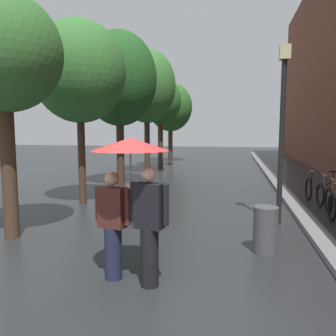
# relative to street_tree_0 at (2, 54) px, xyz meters

# --- Properties ---
(ground_plane) EXTENTS (80.00, 80.00, 0.00)m
(ground_plane) POSITION_rel_street_tree_0_xyz_m (2.99, -2.13, -3.70)
(ground_plane) COLOR #26282B
(kerb_strip) EXTENTS (0.30, 36.00, 0.12)m
(kerb_strip) POSITION_rel_street_tree_0_xyz_m (6.19, 7.87, -3.64)
(kerb_strip) COLOR slate
(kerb_strip) RESTS_ON ground
(street_tree_0) EXTENTS (2.32, 2.32, 4.92)m
(street_tree_0) POSITION_rel_street_tree_0_xyz_m (0.00, 0.00, 0.00)
(street_tree_0) COLOR #473323
(street_tree_0) RESTS_ON ground
(street_tree_1) EXTENTS (2.72, 2.72, 5.40)m
(street_tree_1) POSITION_rel_street_tree_0_xyz_m (0.02, 3.32, 0.20)
(street_tree_1) COLOR #473323
(street_tree_1) RESTS_ON ground
(street_tree_2) EXTENTS (2.93, 2.93, 6.04)m
(street_tree_2) POSITION_rel_street_tree_0_xyz_m (0.06, 6.70, 0.48)
(street_tree_2) COLOR #473323
(street_tree_2) RESTS_ON ground
(street_tree_3) EXTENTS (2.88, 2.88, 6.19)m
(street_tree_3) POSITION_rel_street_tree_0_xyz_m (0.20, 10.40, 0.65)
(street_tree_3) COLOR #473323
(street_tree_3) RESTS_ON ground
(street_tree_4) EXTENTS (2.43, 2.43, 5.26)m
(street_tree_4) POSITION_rel_street_tree_0_xyz_m (0.23, 13.41, 0.17)
(street_tree_4) COLOR #473323
(street_tree_4) RESTS_ON ground
(street_tree_5) EXTENTS (2.99, 2.99, 5.43)m
(street_tree_5) POSITION_rel_street_tree_0_xyz_m (0.17, 16.90, 0.05)
(street_tree_5) COLOR #473323
(street_tree_5) RESTS_ON ground
(parked_bicycle_5) EXTENTS (1.11, 0.75, 0.96)m
(parked_bicycle_5) POSITION_rel_street_tree_0_xyz_m (7.37, 5.13, -3.32)
(parked_bicycle_5) COLOR black
(parked_bicycle_5) RESTS_ON ground
(couple_under_umbrella) EXTENTS (1.17, 1.12, 2.12)m
(couple_under_umbrella) POSITION_rel_street_tree_0_xyz_m (3.06, -1.48, -2.30)
(couple_under_umbrella) COLOR #1E233D
(couple_under_umbrella) RESTS_ON ground
(street_lamp_post) EXTENTS (0.24, 0.24, 4.14)m
(street_lamp_post) POSITION_rel_street_tree_0_xyz_m (5.59, 2.22, -1.27)
(street_lamp_post) COLOR black
(street_lamp_post) RESTS_ON ground
(litter_bin) EXTENTS (0.44, 0.44, 0.85)m
(litter_bin) POSITION_rel_street_tree_0_xyz_m (5.09, 0.12, -3.27)
(litter_bin) COLOR #4C4C51
(litter_bin) RESTS_ON ground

